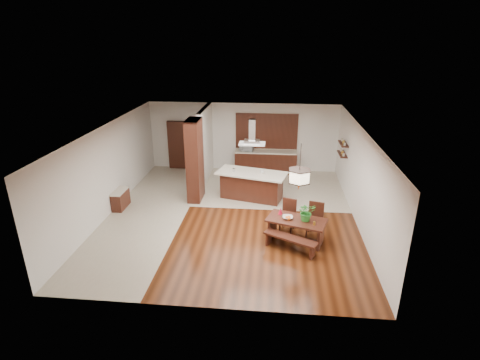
# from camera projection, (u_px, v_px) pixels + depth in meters

# --- Properties ---
(room_shell) EXTENTS (9.00, 9.04, 2.92)m
(room_shell) POSITION_uv_depth(u_px,v_px,m) (230.00, 155.00, 11.57)
(room_shell) COLOR #38180A
(room_shell) RESTS_ON ground
(tile_hallway) EXTENTS (2.50, 9.00, 0.01)m
(tile_hallway) POSITION_uv_depth(u_px,v_px,m) (150.00, 211.00, 12.56)
(tile_hallway) COLOR #BDB39E
(tile_hallway) RESTS_ON ground
(tile_kitchen) EXTENTS (5.50, 4.00, 0.01)m
(tile_kitchen) POSITION_uv_depth(u_px,v_px,m) (270.00, 187.00, 14.53)
(tile_kitchen) COLOR #BDB39E
(tile_kitchen) RESTS_ON ground
(soffit_band) EXTENTS (8.00, 9.00, 0.02)m
(soffit_band) POSITION_uv_depth(u_px,v_px,m) (230.00, 129.00, 11.27)
(soffit_band) COLOR #422010
(soffit_band) RESTS_ON room_shell
(partition_pier) EXTENTS (0.45, 1.00, 2.90)m
(partition_pier) POSITION_uv_depth(u_px,v_px,m) (195.00, 160.00, 13.03)
(partition_pier) COLOR black
(partition_pier) RESTS_ON ground
(partition_stub) EXTENTS (0.18, 2.40, 2.90)m
(partition_stub) POSITION_uv_depth(u_px,v_px,m) (206.00, 144.00, 14.98)
(partition_stub) COLOR silver
(partition_stub) RESTS_ON ground
(hallway_console) EXTENTS (0.37, 0.88, 0.63)m
(hallway_console) POSITION_uv_depth(u_px,v_px,m) (121.00, 199.00, 12.73)
(hallway_console) COLOR black
(hallway_console) RESTS_ON ground
(hallway_doorway) EXTENTS (1.10, 0.20, 2.10)m
(hallway_doorway) POSITION_uv_depth(u_px,v_px,m) (181.00, 145.00, 16.26)
(hallway_doorway) COLOR black
(hallway_doorway) RESTS_ON ground
(rear_counter) EXTENTS (2.60, 0.62, 0.95)m
(rear_counter) POSITION_uv_depth(u_px,v_px,m) (266.00, 162.00, 15.95)
(rear_counter) COLOR black
(rear_counter) RESTS_ON ground
(kitchen_window) EXTENTS (2.60, 0.08, 1.50)m
(kitchen_window) POSITION_uv_depth(u_px,v_px,m) (267.00, 131.00, 15.73)
(kitchen_window) COLOR olive
(kitchen_window) RESTS_ON room_shell
(shelf_lower) EXTENTS (0.26, 0.90, 0.04)m
(shelf_lower) POSITION_uv_depth(u_px,v_px,m) (342.00, 154.00, 13.88)
(shelf_lower) COLOR black
(shelf_lower) RESTS_ON room_shell
(shelf_upper) EXTENTS (0.26, 0.90, 0.04)m
(shelf_upper) POSITION_uv_depth(u_px,v_px,m) (343.00, 144.00, 13.73)
(shelf_upper) COLOR black
(shelf_upper) RESTS_ON room_shell
(dining_table) EXTENTS (1.81, 1.28, 0.68)m
(dining_table) POSITION_uv_depth(u_px,v_px,m) (296.00, 225.00, 10.62)
(dining_table) COLOR black
(dining_table) RESTS_ON ground
(dining_bench) EXTENTS (1.49, 0.99, 0.42)m
(dining_bench) POSITION_uv_depth(u_px,v_px,m) (290.00, 244.00, 10.22)
(dining_bench) COLOR black
(dining_bench) RESTS_ON ground
(dining_chair_left) EXTENTS (0.54, 0.54, 0.97)m
(dining_chair_left) POSITION_uv_depth(u_px,v_px,m) (287.00, 216.00, 11.21)
(dining_chair_left) COLOR black
(dining_chair_left) RESTS_ON ground
(dining_chair_right) EXTENTS (0.54, 0.54, 1.00)m
(dining_chair_right) POSITION_uv_depth(u_px,v_px,m) (315.00, 220.00, 10.90)
(dining_chair_right) COLOR black
(dining_chair_right) RESTS_ON ground
(pendant_lantern) EXTENTS (0.64, 0.64, 1.31)m
(pendant_lantern) POSITION_uv_depth(u_px,v_px,m) (300.00, 167.00, 9.99)
(pendant_lantern) COLOR #FFE7C3
(pendant_lantern) RESTS_ON room_shell
(foliage_plant) EXTENTS (0.56, 0.52, 0.54)m
(foliage_plant) POSITION_uv_depth(u_px,v_px,m) (307.00, 212.00, 10.40)
(foliage_plant) COLOR #2A7C29
(foliage_plant) RESTS_ON dining_table
(fruit_bowl) EXTENTS (0.30, 0.30, 0.07)m
(fruit_bowl) POSITION_uv_depth(u_px,v_px,m) (288.00, 217.00, 10.59)
(fruit_bowl) COLOR beige
(fruit_bowl) RESTS_ON dining_table
(napkin_cone) EXTENTS (0.14, 0.14, 0.20)m
(napkin_cone) POSITION_uv_depth(u_px,v_px,m) (280.00, 211.00, 10.83)
(napkin_cone) COLOR #B70D28
(napkin_cone) RESTS_ON dining_table
(gold_ornament) EXTENTS (0.07, 0.07, 0.10)m
(gold_ornament) POSITION_uv_depth(u_px,v_px,m) (314.00, 223.00, 10.23)
(gold_ornament) COLOR gold
(gold_ornament) RESTS_ON dining_table
(kitchen_island) EXTENTS (2.63, 1.64, 1.01)m
(kitchen_island) POSITION_uv_depth(u_px,v_px,m) (252.00, 185.00, 13.39)
(kitchen_island) COLOR black
(kitchen_island) RESTS_ON ground
(range_hood) EXTENTS (0.90, 0.55, 0.87)m
(range_hood) POSITION_uv_depth(u_px,v_px,m) (252.00, 132.00, 12.68)
(range_hood) COLOR silver
(range_hood) RESTS_ON room_shell
(island_cup) EXTENTS (0.14, 0.14, 0.10)m
(island_cup) POSITION_uv_depth(u_px,v_px,m) (262.00, 172.00, 13.10)
(island_cup) COLOR silver
(island_cup) RESTS_ON kitchen_island
(microwave) EXTENTS (0.61, 0.45, 0.31)m
(microwave) POSITION_uv_depth(u_px,v_px,m) (247.00, 147.00, 15.76)
(microwave) COLOR silver
(microwave) RESTS_ON rear_counter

